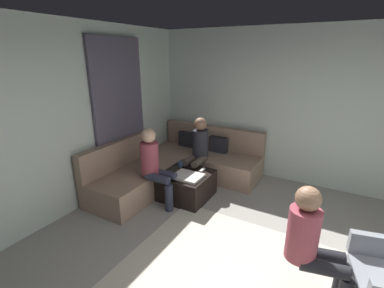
{
  "coord_description": "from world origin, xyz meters",
  "views": [
    {
      "loc": [
        0.42,
        -1.99,
        2.25
      ],
      "look_at": [
        -1.63,
        1.63,
        0.85
      ],
      "focal_mm": 25.3,
      "sensor_mm": 36.0,
      "label": 1
    }
  ],
  "objects_px": {
    "person_on_couch_back": "(198,149)",
    "person_on_couch_side": "(155,164)",
    "ottoman": "(186,185)",
    "coffee_mug": "(180,164)",
    "person_on_armchair": "(313,242)",
    "game_remote": "(202,170)",
    "sectional_couch": "(177,166)"
  },
  "relations": [
    {
      "from": "person_on_couch_back",
      "to": "person_on_couch_side",
      "type": "height_order",
      "value": "same"
    },
    {
      "from": "person_on_couch_side",
      "to": "ottoman",
      "type": "bearing_deg",
      "value": 140.48
    },
    {
      "from": "coffee_mug",
      "to": "person_on_armchair",
      "type": "bearing_deg",
      "value": -30.31
    },
    {
      "from": "game_remote",
      "to": "person_on_couch_side",
      "type": "height_order",
      "value": "person_on_couch_side"
    },
    {
      "from": "ottoman",
      "to": "person_on_couch_back",
      "type": "xyz_separation_m",
      "value": [
        -0.07,
        0.52,
        0.45
      ]
    },
    {
      "from": "person_on_couch_side",
      "to": "person_on_armchair",
      "type": "height_order",
      "value": "person_on_couch_side"
    },
    {
      "from": "person_on_couch_back",
      "to": "game_remote",
      "type": "bearing_deg",
      "value": 129.6
    },
    {
      "from": "person_on_couch_back",
      "to": "person_on_armchair",
      "type": "height_order",
      "value": "person_on_couch_back"
    },
    {
      "from": "ottoman",
      "to": "person_on_couch_side",
      "type": "xyz_separation_m",
      "value": [
        -0.32,
        -0.38,
        0.45
      ]
    },
    {
      "from": "game_remote",
      "to": "person_on_armchair",
      "type": "relative_size",
      "value": 0.13
    },
    {
      "from": "coffee_mug",
      "to": "person_on_couch_side",
      "type": "relative_size",
      "value": 0.08
    },
    {
      "from": "coffee_mug",
      "to": "person_on_couch_side",
      "type": "bearing_deg",
      "value": -99.79
    },
    {
      "from": "sectional_couch",
      "to": "person_on_armchair",
      "type": "relative_size",
      "value": 2.16
    },
    {
      "from": "person_on_couch_side",
      "to": "sectional_couch",
      "type": "bearing_deg",
      "value": -170.18
    },
    {
      "from": "sectional_couch",
      "to": "person_on_couch_back",
      "type": "relative_size",
      "value": 2.12
    },
    {
      "from": "sectional_couch",
      "to": "person_on_couch_side",
      "type": "height_order",
      "value": "person_on_couch_side"
    },
    {
      "from": "person_on_couch_side",
      "to": "person_on_armchair",
      "type": "bearing_deg",
      "value": 72.52
    },
    {
      "from": "person_on_couch_side",
      "to": "coffee_mug",
      "type": "bearing_deg",
      "value": 170.21
    },
    {
      "from": "ottoman",
      "to": "coffee_mug",
      "type": "relative_size",
      "value": 8.0
    },
    {
      "from": "person_on_couch_back",
      "to": "ottoman",
      "type": "bearing_deg",
      "value": 97.74
    },
    {
      "from": "coffee_mug",
      "to": "game_remote",
      "type": "relative_size",
      "value": 0.63
    },
    {
      "from": "sectional_couch",
      "to": "person_on_couch_back",
      "type": "height_order",
      "value": "person_on_couch_back"
    },
    {
      "from": "ottoman",
      "to": "person_on_couch_back",
      "type": "height_order",
      "value": "person_on_couch_back"
    },
    {
      "from": "person_on_couch_side",
      "to": "game_remote",
      "type": "bearing_deg",
      "value": 140.56
    },
    {
      "from": "sectional_couch",
      "to": "person_on_couch_side",
      "type": "relative_size",
      "value": 2.12
    },
    {
      "from": "sectional_couch",
      "to": "coffee_mug",
      "type": "bearing_deg",
      "value": -49.65
    },
    {
      "from": "coffee_mug",
      "to": "person_on_armchair",
      "type": "distance_m",
      "value": 2.56
    },
    {
      "from": "person_on_couch_back",
      "to": "person_on_couch_side",
      "type": "xyz_separation_m",
      "value": [
        -0.25,
        -0.91,
        0.0
      ]
    },
    {
      "from": "game_remote",
      "to": "person_on_armchair",
      "type": "height_order",
      "value": "person_on_armchair"
    },
    {
      "from": "sectional_couch",
      "to": "ottoman",
      "type": "relative_size",
      "value": 3.36
    },
    {
      "from": "game_remote",
      "to": "person_on_armchair",
      "type": "xyz_separation_m",
      "value": [
        1.81,
        -1.33,
        0.21
      ]
    },
    {
      "from": "game_remote",
      "to": "person_on_couch_back",
      "type": "xyz_separation_m",
      "value": [
        -0.25,
        0.3,
        0.23
      ]
    }
  ]
}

